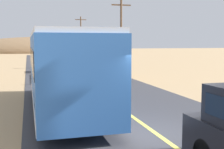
{
  "coord_description": "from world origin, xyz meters",
  "views": [
    {
      "loc": [
        -3.75,
        -8.01,
        2.84
      ],
      "look_at": [
        0.0,
        5.4,
        1.33
      ],
      "focal_mm": 48.2,
      "sensor_mm": 36.0,
      "label": 1
    }
  ],
  "objects_px": {
    "car_far": "(63,58)",
    "power_pole_far": "(81,35)",
    "livestock_truck": "(90,54)",
    "power_pole_mid": "(121,31)",
    "bus": "(63,68)"
  },
  "relations": [
    {
      "from": "bus",
      "to": "power_pole_far",
      "type": "height_order",
      "value": "power_pole_far"
    },
    {
      "from": "livestock_truck",
      "to": "car_far",
      "type": "bearing_deg",
      "value": 92.9
    },
    {
      "from": "livestock_truck",
      "to": "power_pole_far",
      "type": "distance_m",
      "value": 32.8
    },
    {
      "from": "power_pole_far",
      "to": "power_pole_mid",
      "type": "bearing_deg",
      "value": -90.0
    },
    {
      "from": "car_far",
      "to": "power_pole_mid",
      "type": "xyz_separation_m",
      "value": [
        5.52,
        -8.94,
        3.36
      ]
    },
    {
      "from": "bus",
      "to": "livestock_truck",
      "type": "bearing_deg",
      "value": 74.12
    },
    {
      "from": "power_pole_far",
      "to": "bus",
      "type": "bearing_deg",
      "value": -100.67
    },
    {
      "from": "bus",
      "to": "car_far",
      "type": "bearing_deg",
      "value": 83.68
    },
    {
      "from": "bus",
      "to": "car_far",
      "type": "distance_m",
      "value": 28.91
    },
    {
      "from": "bus",
      "to": "power_pole_mid",
      "type": "bearing_deg",
      "value": 66.24
    },
    {
      "from": "car_far",
      "to": "power_pole_far",
      "type": "height_order",
      "value": "power_pole_far"
    },
    {
      "from": "livestock_truck",
      "to": "bus",
      "type": "height_order",
      "value": "bus"
    },
    {
      "from": "power_pole_mid",
      "to": "bus",
      "type": "bearing_deg",
      "value": -113.76
    },
    {
      "from": "bus",
      "to": "car_far",
      "type": "xyz_separation_m",
      "value": [
        3.18,
        28.71,
        -1.05
      ]
    },
    {
      "from": "livestock_truck",
      "to": "car_far",
      "type": "height_order",
      "value": "livestock_truck"
    }
  ]
}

